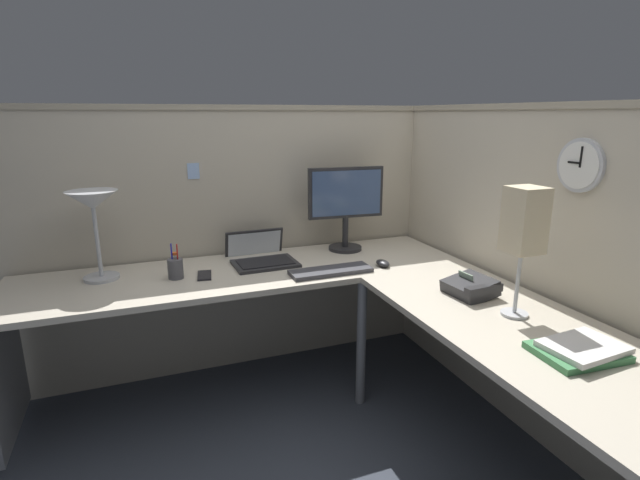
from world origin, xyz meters
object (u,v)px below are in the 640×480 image
(laptop, at_px, (260,256))
(wall_clock, at_px, (581,165))
(book_stack, at_px, (580,350))
(keyboard, at_px, (331,271))
(cell_phone, at_px, (205,275))
(monitor, at_px, (346,202))
(office_phone, at_px, (471,288))
(pen_cup, at_px, (175,268))
(desk_lamp_dome, at_px, (93,208))
(computer_mouse, at_px, (383,263))
(desk_lamp_paper, at_px, (524,224))

(laptop, bearing_deg, wall_clock, -45.23)
(book_stack, bearing_deg, keyboard, 112.61)
(cell_phone, bearing_deg, laptop, 35.06)
(monitor, relative_size, keyboard, 1.16)
(cell_phone, bearing_deg, office_phone, -24.50)
(pen_cup, relative_size, wall_clock, 0.82)
(desk_lamp_dome, bearing_deg, monitor, 2.30)
(keyboard, distance_m, cell_phone, 0.65)
(keyboard, height_order, book_stack, book_stack)
(laptop, relative_size, office_phone, 1.79)
(book_stack, bearing_deg, desk_lamp_dome, 137.52)
(computer_mouse, distance_m, desk_lamp_paper, 0.88)
(office_phone, relative_size, wall_clock, 1.00)
(office_phone, height_order, wall_clock, wall_clock)
(keyboard, bearing_deg, wall_clock, -43.49)
(laptop, relative_size, book_stack, 1.31)
(desk_lamp_dome, bearing_deg, cell_phone, -16.41)
(laptop, distance_m, wall_clock, 1.64)
(keyboard, xyz_separation_m, office_phone, (0.48, -0.52, 0.03))
(monitor, height_order, cell_phone, monitor)
(keyboard, xyz_separation_m, book_stack, (0.46, -1.11, 0.01))
(office_phone, height_order, desk_lamp_paper, desk_lamp_paper)
(office_phone, bearing_deg, desk_lamp_paper, -83.65)
(wall_clock, bearing_deg, cell_phone, 146.99)
(laptop, relative_size, cell_phone, 2.72)
(laptop, bearing_deg, cell_phone, -153.01)
(monitor, relative_size, desk_lamp_paper, 0.94)
(monitor, xyz_separation_m, wall_clock, (0.54, -1.12, 0.31))
(desk_lamp_paper, bearing_deg, computer_mouse, 104.31)
(laptop, relative_size, wall_clock, 1.78)
(pen_cup, xyz_separation_m, office_phone, (1.23, -0.72, -0.02))
(cell_phone, relative_size, wall_clock, 0.65)
(keyboard, height_order, cell_phone, keyboard)
(computer_mouse, relative_size, wall_clock, 0.47)
(laptop, relative_size, desk_lamp_dome, 0.88)
(cell_phone, bearing_deg, monitor, 20.89)
(laptop, bearing_deg, pen_cup, -162.55)
(laptop, distance_m, keyboard, 0.45)
(keyboard, relative_size, wall_clock, 1.95)
(keyboard, bearing_deg, computer_mouse, 0.52)
(keyboard, relative_size, desk_lamp_dome, 0.97)
(cell_phone, bearing_deg, desk_lamp_paper, -32.00)
(monitor, xyz_separation_m, office_phone, (0.23, -0.90, -0.26))
(computer_mouse, xyz_separation_m, desk_lamp_dome, (-1.41, 0.32, 0.35))
(keyboard, bearing_deg, book_stack, -67.94)
(desk_lamp_dome, height_order, cell_phone, desk_lamp_dome)
(pen_cup, distance_m, book_stack, 1.80)
(book_stack, bearing_deg, computer_mouse, 98.01)
(monitor, distance_m, cell_phone, 0.94)
(desk_lamp_dome, height_order, office_phone, desk_lamp_dome)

